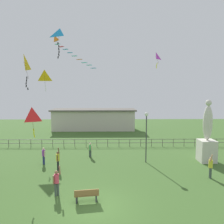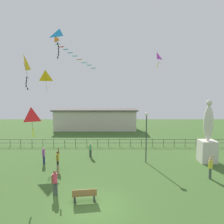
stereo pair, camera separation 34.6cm
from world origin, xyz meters
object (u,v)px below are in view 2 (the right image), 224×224
person_2 (44,154)px  kite_2 (32,116)px  person_6 (56,181)px  person_0 (91,149)px  person_4 (58,159)px  kite_4 (157,57)px  statue_monument (208,141)px  kite_3 (46,76)px  kite_1 (60,36)px  streamer_kite (59,41)px  person_3 (211,167)px  park_bench (85,195)px  kite_0 (24,64)px  lamppost (147,127)px

person_2 → kite_2: (0.47, -4.09, 4.11)m
person_6 → person_0: bearing=79.9°
person_4 → kite_4: (9.92, 7.63, 9.82)m
statue_monument → kite_4: kite_4 is taller
statue_monument → kite_3: bearing=164.6°
person_0 → kite_1: 11.32m
statue_monument → streamer_kite: streamer_kite is taller
person_2 → kite_1: bearing=-37.8°
streamer_kite → person_3: bearing=-23.6°
park_bench → kite_3: size_ratio=0.64×
kite_4 → person_2: bearing=-152.2°
kite_0 → kite_3: bearing=94.1°
person_6 → kite_1: (-0.54, 4.58, 10.32)m
person_0 → kite_2: kite_2 is taller
person_6 → kite_4: size_ratio=1.07×
lamppost → person_4: lamppost is taller
statue_monument → park_bench: statue_monument is taller
kite_1 → kite_0: bearing=-167.6°
lamppost → kite_1: size_ratio=2.02×
person_0 → kite_4: size_ratio=0.80×
statue_monument → kite_1: kite_1 is taller
statue_monument → person_3: statue_monument is taller
lamppost → kite_3: 12.83m
kite_0 → kite_1: size_ratio=1.19×
statue_monument → kite_3: 18.50m
person_2 → kite_3: bearing=102.9°
kite_4 → person_6: bearing=-126.0°
person_2 → kite_0: 8.43m
person_6 → kite_1: bearing=96.8°
kite_2 → lamppost: bearing=26.5°
park_bench → person_2: (-4.68, 7.10, 0.44)m
statue_monument → park_bench: (-10.85, -7.70, -1.57)m
kite_0 → kite_4: size_ratio=1.54×
lamppost → person_3: 6.42m
person_6 → kite_1: 11.30m
kite_4 → park_bench: bearing=-117.6°
person_6 → kite_3: (-3.84, 11.42, 7.49)m
person_0 → kite_2: size_ratio=0.71×
person_3 → person_4: person_3 is taller
lamppost → streamer_kite: size_ratio=1.04×
person_2 → person_0: bearing=27.6°
person_0 → streamer_kite: streamer_kite is taller
statue_monument → kite_1: bearing=-170.5°
kite_2 → streamer_kite: size_ratio=0.46×
kite_1 → streamer_kite: streamer_kite is taller
person_4 → kite_3: (-2.86, 6.73, 7.52)m
kite_1 → streamer_kite: bearing=104.7°
person_2 → park_bench: bearing=-56.6°
statue_monument → kite_3: (-16.72, 4.60, 6.45)m
lamppost → park_bench: (-4.94, -7.58, -3.00)m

